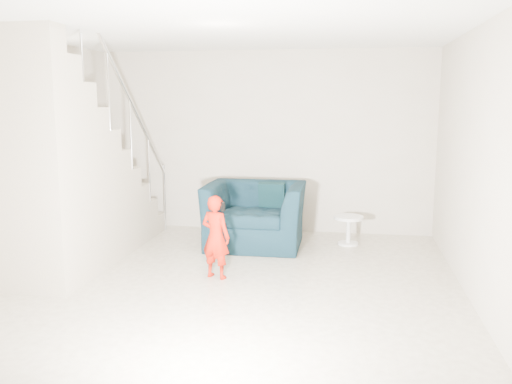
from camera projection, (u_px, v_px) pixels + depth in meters
floor at (222, 290)px, 5.69m from camera, size 5.50×5.50×0.00m
ceiling at (219, 24)px, 5.23m from camera, size 5.50×5.50×0.00m
back_wall at (264, 142)px, 8.13m from camera, size 5.00×0.00×5.00m
front_wall at (96, 222)px, 2.79m from camera, size 5.00×0.00×5.00m
right_wall at (482, 168)px, 5.04m from camera, size 0.00×5.50×5.50m
armchair at (255, 215)px, 7.39m from camera, size 1.33×1.17×0.85m
toddler at (216, 237)px, 6.01m from camera, size 0.40×0.32×0.94m
side_table at (348, 225)px, 7.44m from camera, size 0.40×0.40×0.40m
staircase at (68, 188)px, 6.40m from camera, size 1.02×3.03×3.62m
cushion at (272, 195)px, 7.55m from camera, size 0.36×0.17×0.36m
throw at (210, 207)px, 7.37m from camera, size 0.05×0.52×0.58m
phone at (223, 207)px, 5.92m from camera, size 0.04×0.05×0.10m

